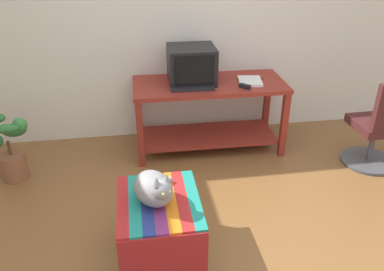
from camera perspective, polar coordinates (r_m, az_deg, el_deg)
ground_plane at (r=2.87m, az=3.91°, el=-17.77°), size 14.00×14.00×0.00m
back_wall at (r=4.09m, az=-1.93°, el=17.40°), size 8.00×0.10×2.60m
desk at (r=3.94m, az=2.45°, el=4.58°), size 1.48×0.65×0.71m
tv_monitor at (r=3.83m, az=-0.07°, el=10.15°), size 0.45×0.42×0.34m
keyboard at (r=3.69m, az=0.02°, el=6.91°), size 0.41×0.17×0.02m
book at (r=3.90m, az=8.37°, el=7.79°), size 0.26×0.29×0.03m
ottoman_with_blanket at (r=2.79m, az=-4.68°, el=-13.09°), size 0.55×0.67×0.45m
cat at (r=2.56m, az=-5.44°, el=-7.61°), size 0.34×0.42×0.27m
potted_plant at (r=3.86m, az=-24.78°, el=-1.97°), size 0.39×0.37×0.62m
office_chair at (r=4.05m, az=25.45°, el=0.76°), size 0.52×0.52×0.89m
stapler at (r=3.74m, az=7.65°, el=7.06°), size 0.10×0.10×0.04m
pen at (r=3.97m, az=9.77°, el=7.91°), size 0.11×0.10×0.01m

